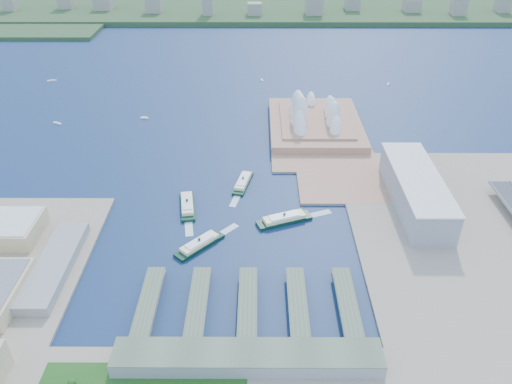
{
  "coord_description": "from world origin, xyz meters",
  "views": [
    {
      "loc": [
        22.31,
        -380.47,
        311.99
      ],
      "look_at": [
        20.33,
        80.23,
        18.0
      ],
      "focal_mm": 35.0,
      "sensor_mm": 36.0,
      "label": 1
    }
  ],
  "objects_px": {
    "ferry_b": "(243,181)",
    "ferry_d": "(284,217)",
    "toaster_building": "(416,191)",
    "opera_house": "(316,108)",
    "ferry_a": "(187,203)",
    "ferry_c": "(199,243)"
  },
  "relations": [
    {
      "from": "ferry_b",
      "to": "ferry_d",
      "type": "height_order",
      "value": "ferry_d"
    },
    {
      "from": "toaster_building",
      "to": "opera_house",
      "type": "bearing_deg",
      "value": 114.23
    },
    {
      "from": "ferry_a",
      "to": "ferry_b",
      "type": "height_order",
      "value": "ferry_a"
    },
    {
      "from": "ferry_a",
      "to": "ferry_c",
      "type": "bearing_deg",
      "value": -82.52
    },
    {
      "from": "toaster_building",
      "to": "ferry_d",
      "type": "relative_size",
      "value": 2.59
    },
    {
      "from": "opera_house",
      "to": "ferry_d",
      "type": "xyz_separation_m",
      "value": [
        -54.59,
        -230.16,
        -26.35
      ]
    },
    {
      "from": "ferry_b",
      "to": "ferry_a",
      "type": "bearing_deg",
      "value": -128.1
    },
    {
      "from": "ferry_a",
      "to": "opera_house",
      "type": "bearing_deg",
      "value": 42.65
    },
    {
      "from": "opera_house",
      "to": "toaster_building",
      "type": "xyz_separation_m",
      "value": [
        90.0,
        -200.0,
        -11.5
      ]
    },
    {
      "from": "ferry_a",
      "to": "ferry_b",
      "type": "xyz_separation_m",
      "value": [
        60.54,
        49.06,
        -0.4
      ]
    },
    {
      "from": "ferry_b",
      "to": "ferry_d",
      "type": "distance_m",
      "value": 88.46
    },
    {
      "from": "ferry_a",
      "to": "ferry_c",
      "type": "xyz_separation_m",
      "value": [
        20.57,
        -69.4,
        -0.19
      ]
    },
    {
      "from": "ferry_d",
      "to": "toaster_building",
      "type": "bearing_deg",
      "value": -99.3
    },
    {
      "from": "opera_house",
      "to": "toaster_building",
      "type": "relative_size",
      "value": 1.16
    },
    {
      "from": "ferry_c",
      "to": "ferry_d",
      "type": "xyz_separation_m",
      "value": [
        85.65,
        42.7,
        0.41
      ]
    },
    {
      "from": "ferry_a",
      "to": "ferry_d",
      "type": "bearing_deg",
      "value": -23.14
    },
    {
      "from": "ferry_a",
      "to": "ferry_d",
      "type": "xyz_separation_m",
      "value": [
        106.23,
        -26.69,
        0.21
      ]
    },
    {
      "from": "opera_house",
      "to": "ferry_d",
      "type": "distance_m",
      "value": 238.01
    },
    {
      "from": "ferry_a",
      "to": "ferry_c",
      "type": "height_order",
      "value": "ferry_a"
    },
    {
      "from": "ferry_a",
      "to": "ferry_d",
      "type": "height_order",
      "value": "ferry_d"
    },
    {
      "from": "opera_house",
      "to": "ferry_c",
      "type": "xyz_separation_m",
      "value": [
        -140.25,
        -272.87,
        -26.76
      ]
    },
    {
      "from": "opera_house",
      "to": "ferry_a",
      "type": "distance_m",
      "value": 260.71
    }
  ]
}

